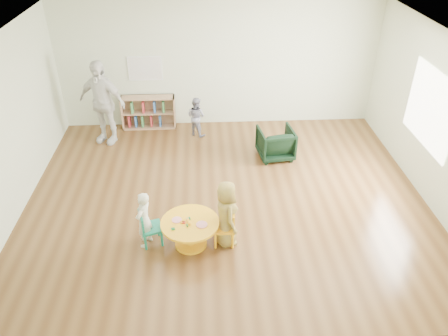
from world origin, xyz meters
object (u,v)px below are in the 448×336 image
activity_table (190,229)px  child_right (226,214)px  child_left (144,220)px  toddler (196,117)px  kid_chair_right (227,226)px  adult_caretaker (102,102)px  armchair (276,143)px  kid_chair_left (148,227)px  bookshelf (148,112)px

activity_table → child_right: size_ratio=0.81×
child_left → toddler: (0.78, 3.55, -0.03)m
kid_chair_right → adult_caretaker: bearing=38.4°
adult_caretaker → kid_chair_right: bearing=-32.5°
armchair → toddler: size_ratio=0.78×
kid_chair_left → armchair: size_ratio=0.85×
kid_chair_right → child_right: child_right is taller
activity_table → toddler: bearing=88.5°
activity_table → kid_chair_right: (0.56, 0.02, 0.02)m
activity_table → armchair: (1.69, 2.54, 0.01)m
activity_table → child_left: size_ratio=0.93×
kid_chair_left → toddler: bearing=152.1°
kid_chair_left → child_right: size_ratio=0.54×
bookshelf → child_right: size_ratio=1.09×
activity_table → kid_chair_left: (-0.64, 0.07, 0.01)m
activity_table → adult_caretaker: 3.94m
armchair → adult_caretaker: (-3.54, 0.88, 0.59)m
bookshelf → child_left: (0.32, -4.00, 0.11)m
toddler → adult_caretaker: adult_caretaker is taller
activity_table → child_right: bearing=3.8°
activity_table → adult_caretaker: bearing=118.4°
kid_chair_left → armchair: 3.40m
activity_table → kid_chair_right: size_ratio=1.45×
bookshelf → toddler: toddler is taller
adult_caretaker → kid_chair_left: bearing=-47.9°
kid_chair_right → adult_caretaker: 4.21m
bookshelf → toddler: (1.09, -0.45, 0.08)m
child_right → adult_caretaker: size_ratio=0.61×
kid_chair_left → child_left: (-0.05, -0.02, 0.16)m
bookshelf → child_right: (1.55, -4.01, 0.18)m
kid_chair_left → bookshelf: (-0.36, 3.98, 0.05)m
child_right → activity_table: bearing=79.7°
armchair → child_right: child_right is taller
adult_caretaker → activity_table: bearing=-39.4°
armchair → child_left: size_ratio=0.73×
armchair → child_left: child_left is taller
armchair → child_right: size_ratio=0.63×
kid_chair_left → bookshelf: bookshelf is taller
kid_chair_left → toddler: (0.73, 3.53, 0.13)m
activity_table → child_left: child_left is taller
bookshelf → adult_caretaker: 1.18m
toddler → adult_caretaker: bearing=39.1°
activity_table → adult_caretaker: (-1.85, 3.43, 0.60)m
child_right → toddler: child_right is taller
kid_chair_left → adult_caretaker: bearing=-176.4°
child_left → child_right: size_ratio=0.87×
toddler → kid_chair_left: bearing=112.4°
bookshelf → armchair: 3.08m
bookshelf → activity_table: bearing=-76.1°
armchair → child_left: (-2.38, -2.50, 0.16)m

